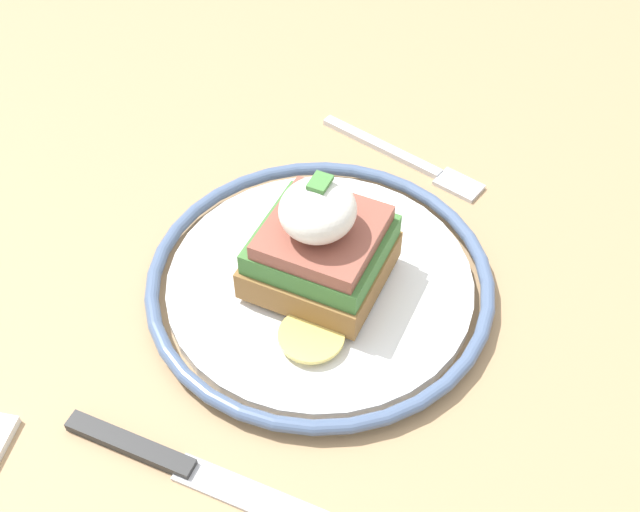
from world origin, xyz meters
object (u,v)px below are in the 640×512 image
(sandwich, at_px, (320,245))
(fork, at_px, (408,160))
(plate, at_px, (320,282))
(knife, at_px, (184,468))

(sandwich, bearing_deg, fork, 177.18)
(fork, bearing_deg, plate, -3.20)
(plate, bearing_deg, knife, -5.30)
(plate, xyz_separation_m, knife, (0.16, -0.01, -0.01))
(fork, xyz_separation_m, knife, (0.31, -0.02, 0.00))
(knife, bearing_deg, plate, 174.70)
(sandwich, xyz_separation_m, fork, (-0.16, 0.01, -0.05))
(plate, bearing_deg, sandwich, 29.45)
(sandwich, bearing_deg, knife, -5.69)
(fork, height_order, knife, knife)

